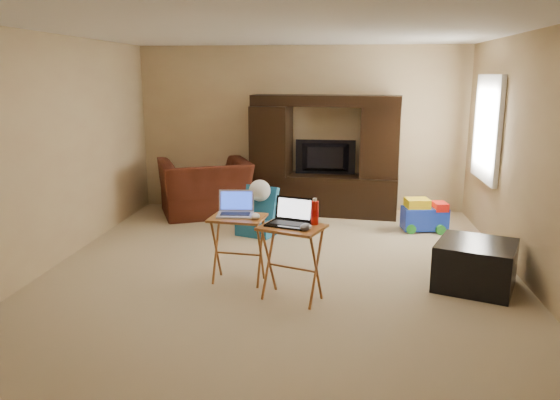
# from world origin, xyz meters

# --- Properties ---
(floor) EXTENTS (5.50, 5.50, 0.00)m
(floor) POSITION_xyz_m (0.00, 0.00, 0.00)
(floor) COLOR #C7AC89
(floor) RESTS_ON ground
(ceiling) EXTENTS (5.50, 5.50, 0.00)m
(ceiling) POSITION_xyz_m (0.00, 0.00, 2.50)
(ceiling) COLOR silver
(ceiling) RESTS_ON ground
(wall_back) EXTENTS (5.00, 0.00, 5.00)m
(wall_back) POSITION_xyz_m (0.00, 2.75, 1.25)
(wall_back) COLOR tan
(wall_back) RESTS_ON ground
(wall_front) EXTENTS (5.00, 0.00, 5.00)m
(wall_front) POSITION_xyz_m (0.00, -2.75, 1.25)
(wall_front) COLOR tan
(wall_front) RESTS_ON ground
(wall_left) EXTENTS (0.00, 5.50, 5.50)m
(wall_left) POSITION_xyz_m (-2.50, 0.00, 1.25)
(wall_left) COLOR tan
(wall_left) RESTS_ON ground
(wall_right) EXTENTS (0.00, 5.50, 5.50)m
(wall_right) POSITION_xyz_m (2.50, 0.00, 1.25)
(wall_right) COLOR tan
(wall_right) RESTS_ON ground
(window_pane) EXTENTS (0.00, 1.20, 1.20)m
(window_pane) POSITION_xyz_m (2.48, 1.55, 1.40)
(window_pane) COLOR white
(window_pane) RESTS_ON ground
(window_frame) EXTENTS (0.06, 1.14, 1.34)m
(window_frame) POSITION_xyz_m (2.46, 1.55, 1.40)
(window_frame) COLOR white
(window_frame) RESTS_ON ground
(entertainment_center) EXTENTS (2.22, 0.80, 1.78)m
(entertainment_center) POSITION_xyz_m (0.38, 2.45, 0.89)
(entertainment_center) COLOR black
(entertainment_center) RESTS_ON floor
(television) EXTENTS (0.90, 0.13, 0.52)m
(television) POSITION_xyz_m (0.38, 2.47, 0.85)
(television) COLOR black
(television) RESTS_ON entertainment_center
(recliner) EXTENTS (1.62, 1.54, 0.83)m
(recliner) POSITION_xyz_m (-1.40, 2.16, 0.41)
(recliner) COLOR #491C0F
(recliner) RESTS_ON floor
(child_rocker) EXTENTS (0.63, 0.67, 0.63)m
(child_rocker) POSITION_xyz_m (-0.45, 1.24, 0.31)
(child_rocker) COLOR #16547D
(child_rocker) RESTS_ON floor
(plush_toy) EXTENTS (0.37, 0.31, 0.41)m
(plush_toy) POSITION_xyz_m (-0.41, 1.51, 0.21)
(plush_toy) COLOR red
(plush_toy) RESTS_ON floor
(push_toy) EXTENTS (0.66, 0.52, 0.45)m
(push_toy) POSITION_xyz_m (1.76, 1.64, 0.23)
(push_toy) COLOR blue
(push_toy) RESTS_ON floor
(ottoman) EXTENTS (0.93, 0.93, 0.46)m
(ottoman) POSITION_xyz_m (1.96, -0.38, 0.23)
(ottoman) COLOR black
(ottoman) RESTS_ON floor
(tray_table_left) EXTENTS (0.57, 0.48, 0.69)m
(tray_table_left) POSITION_xyz_m (-0.39, -0.49, 0.34)
(tray_table_left) COLOR #9B5425
(tray_table_left) RESTS_ON floor
(tray_table_right) EXTENTS (0.67, 0.61, 0.72)m
(tray_table_right) POSITION_xyz_m (0.19, -0.88, 0.36)
(tray_table_right) COLOR #A56628
(tray_table_right) RESTS_ON floor
(laptop_left) EXTENTS (0.38, 0.32, 0.24)m
(laptop_left) POSITION_xyz_m (-0.42, -0.46, 0.81)
(laptop_left) COLOR #A1A1A6
(laptop_left) RESTS_ON tray_table_left
(laptop_right) EXTENTS (0.45, 0.40, 0.24)m
(laptop_right) POSITION_xyz_m (0.15, -0.86, 0.84)
(laptop_right) COLOR black
(laptop_right) RESTS_ON tray_table_right
(mouse_left) EXTENTS (0.11, 0.15, 0.06)m
(mouse_left) POSITION_xyz_m (-0.20, -0.56, 0.71)
(mouse_left) COLOR white
(mouse_left) RESTS_ON tray_table_left
(mouse_right) EXTENTS (0.14, 0.17, 0.06)m
(mouse_right) POSITION_xyz_m (0.32, -1.00, 0.74)
(mouse_right) COLOR #45454A
(mouse_right) RESTS_ON tray_table_right
(water_bottle) EXTENTS (0.07, 0.07, 0.22)m
(water_bottle) POSITION_xyz_m (0.39, -0.80, 0.83)
(water_bottle) COLOR red
(water_bottle) RESTS_ON tray_table_right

